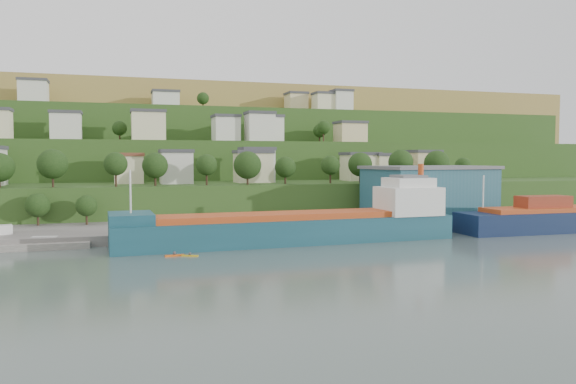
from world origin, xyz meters
name	(u,v)px	position (x,y,z in m)	size (l,w,h in m)	color
ground	(292,251)	(0.00, 0.00, 0.00)	(500.00, 500.00, 0.00)	#465552
quay	(336,228)	(20.00, 28.00, 0.00)	(220.00, 26.00, 4.00)	slate
hillside	(183,194)	(0.00, 168.69, 0.08)	(360.00, 210.78, 96.00)	#284719
cargo_ship_near	(300,228)	(4.56, 8.99, 2.79)	(68.23, 12.70, 17.47)	#123D47
warehouse	(429,191)	(45.69, 28.90, 8.43)	(32.89, 22.27, 12.80)	#1F515F
dinghy	(44,239)	(-43.16, 16.92, 1.66)	(4.55, 1.71, 0.91)	silver
kayak_orange	(175,255)	(-20.92, 0.50, 0.24)	(3.35, 0.90, 0.83)	#E85B14
kayak_yellow	(190,255)	(-18.41, -0.40, 0.21)	(2.82, 1.65, 0.72)	gold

